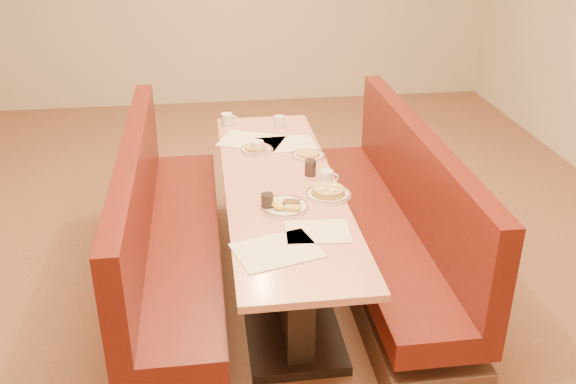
{
  "coord_description": "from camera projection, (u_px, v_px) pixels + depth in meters",
  "views": [
    {
      "loc": [
        -0.44,
        -3.58,
        2.46
      ],
      "look_at": [
        0.0,
        -0.33,
        0.85
      ],
      "focal_mm": 40.0,
      "sensor_mm": 36.0,
      "label": 1
    }
  ],
  "objects": [
    {
      "name": "placemat_far_left",
      "position": [
        252.0,
        140.0,
        4.63
      ],
      "size": [
        0.53,
        0.48,
        0.0
      ],
      "primitive_type": "cube",
      "rotation": [
        0.0,
        0.0,
        -0.41
      ],
      "color": "#FFF5C7",
      "rests_on": "diner_table"
    },
    {
      "name": "soda_tumbler_near",
      "position": [
        267.0,
        202.0,
        3.65
      ],
      "size": [
        0.07,
        0.07,
        0.1
      ],
      "color": "black",
      "rests_on": "diner_table"
    },
    {
      "name": "ground",
      "position": [
        281.0,
        284.0,
        4.32
      ],
      "size": [
        8.0,
        8.0,
        0.0
      ],
      "primitive_type": "plane",
      "color": "#9E6647",
      "rests_on": "ground"
    },
    {
      "name": "coffee_mug_b",
      "position": [
        258.0,
        147.0,
        4.41
      ],
      "size": [
        0.12,
        0.08,
        0.09
      ],
      "rotation": [
        0.0,
        0.0,
        -0.2
      ],
      "color": "white",
      "rests_on": "diner_table"
    },
    {
      "name": "eggs_plate",
      "position": [
        284.0,
        206.0,
        3.68
      ],
      "size": [
        0.28,
        0.28,
        0.06
      ],
      "rotation": [
        0.0,
        0.0,
        -0.33
      ],
      "color": "white",
      "rests_on": "diner_table"
    },
    {
      "name": "coffee_mug_a",
      "position": [
        327.0,
        177.0,
        3.96
      ],
      "size": [
        0.12,
        0.08,
        0.09
      ],
      "rotation": [
        0.0,
        0.0,
        -0.19
      ],
      "color": "white",
      "rests_on": "diner_table"
    },
    {
      "name": "extra_plate_far",
      "position": [
        256.0,
        149.0,
        4.45
      ],
      "size": [
        0.23,
        0.23,
        0.05
      ],
      "rotation": [
        0.0,
        0.0,
        0.13
      ],
      "color": "white",
      "rests_on": "diner_table"
    },
    {
      "name": "placemat_near_left",
      "position": [
        277.0,
        250.0,
        3.26
      ],
      "size": [
        0.49,
        0.42,
        0.0
      ],
      "primitive_type": "cube",
      "rotation": [
        0.0,
        0.0,
        0.28
      ],
      "color": "#FFF5C7",
      "rests_on": "diner_table"
    },
    {
      "name": "soda_tumbler_mid",
      "position": [
        310.0,
        168.0,
        4.08
      ],
      "size": [
        0.07,
        0.07,
        0.1
      ],
      "color": "black",
      "rests_on": "diner_table"
    },
    {
      "name": "placemat_near_right",
      "position": [
        318.0,
        231.0,
        3.44
      ],
      "size": [
        0.36,
        0.28,
        0.0
      ],
      "primitive_type": "cube",
      "rotation": [
        0.0,
        0.0,
        -0.08
      ],
      "color": "#FFF5C7",
      "rests_on": "diner_table"
    },
    {
      "name": "booth_right",
      "position": [
        391.0,
        230.0,
        4.25
      ],
      "size": [
        0.55,
        2.5,
        1.05
      ],
      "color": "#4C3326",
      "rests_on": "ground"
    },
    {
      "name": "coffee_mug_d",
      "position": [
        227.0,
        119.0,
        4.91
      ],
      "size": [
        0.12,
        0.09,
        0.09
      ],
      "rotation": [
        0.0,
        0.0,
        -0.02
      ],
      "color": "white",
      "rests_on": "diner_table"
    },
    {
      "name": "diner_table",
      "position": [
        281.0,
        236.0,
        4.15
      ],
      "size": [
        0.7,
        2.5,
        0.75
      ],
      "color": "black",
      "rests_on": "ground"
    },
    {
      "name": "placemat_far_right",
      "position": [
        286.0,
        144.0,
        4.57
      ],
      "size": [
        0.42,
        0.32,
        0.0
      ],
      "primitive_type": "cube",
      "rotation": [
        0.0,
        0.0,
        0.06
      ],
      "color": "#FFF5C7",
      "rests_on": "diner_table"
    },
    {
      "name": "extra_plate_mid",
      "position": [
        308.0,
        155.0,
        4.36
      ],
      "size": [
        0.23,
        0.23,
        0.05
      ],
      "rotation": [
        0.0,
        0.0,
        -0.15
      ],
      "color": "white",
      "rests_on": "diner_table"
    },
    {
      "name": "pancake_plate",
      "position": [
        328.0,
        193.0,
        3.82
      ],
      "size": [
        0.27,
        0.27,
        0.06
      ],
      "rotation": [
        0.0,
        0.0,
        -0.06
      ],
      "color": "white",
      "rests_on": "diner_table"
    },
    {
      "name": "coffee_mug_c",
      "position": [
        280.0,
        121.0,
        4.88
      ],
      "size": [
        0.11,
        0.08,
        0.08
      ],
      "rotation": [
        0.0,
        0.0,
        -0.19
      ],
      "color": "white",
      "rests_on": "diner_table"
    },
    {
      "name": "booth_left",
      "position": [
        167.0,
        245.0,
        4.07
      ],
      "size": [
        0.55,
        2.5,
        1.05
      ],
      "color": "#4C3326",
      "rests_on": "ground"
    }
  ]
}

